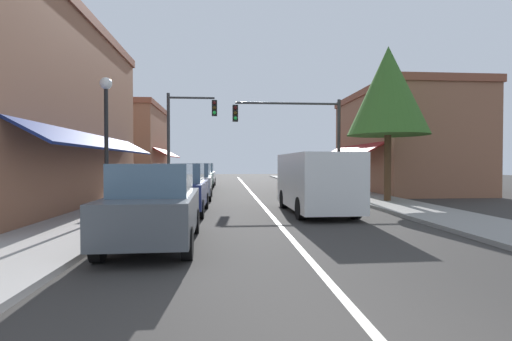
{
  "coord_description": "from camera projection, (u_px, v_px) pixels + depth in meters",
  "views": [
    {
      "loc": [
        -1.55,
        -3.2,
        1.79
      ],
      "look_at": [
        -0.25,
        12.91,
        1.47
      ],
      "focal_mm": 26.65,
      "sensor_mm": 36.0,
      "label": 1
    }
  ],
  "objects": [
    {
      "name": "parked_car_second_left",
      "position": [
        181.0,
        189.0,
        13.4
      ],
      "size": [
        1.8,
        4.11,
        1.77
      ],
      "rotation": [
        0.0,
        0.0,
        -0.01
      ],
      "color": "navy",
      "rests_on": "ground"
    },
    {
      "name": "parked_car_far_left",
      "position": [
        198.0,
        177.0,
        23.91
      ],
      "size": [
        1.83,
        4.12,
        1.77
      ],
      "rotation": [
        0.0,
        0.0,
        0.01
      ],
      "color": "#0F4C33",
      "rests_on": "ground"
    },
    {
      "name": "parked_car_nearest_left",
      "position": [
        155.0,
        205.0,
        8.2
      ],
      "size": [
        1.88,
        4.15,
        1.77
      ],
      "rotation": [
        0.0,
        0.0,
        0.03
      ],
      "color": "#4C5156",
      "rests_on": "ground"
    },
    {
      "name": "traffic_signal_mast_arm",
      "position": [
        300.0,
        128.0,
        21.05
      ],
      "size": [
        6.05,
        0.5,
        5.34
      ],
      "color": "#333333",
      "rests_on": "ground"
    },
    {
      "name": "storefront_left_block",
      "position": [
        18.0,
        110.0,
        14.47
      ],
      "size": [
        6.61,
        14.2,
        7.61
      ],
      "color": "#8E5B42",
      "rests_on": "ground"
    },
    {
      "name": "storefront_right_block",
      "position": [
        403.0,
        141.0,
        23.99
      ],
      "size": [
        6.98,
        10.2,
        6.28
      ],
      "color": "#8E5B42",
      "rests_on": "ground"
    },
    {
      "name": "parked_car_distant_left",
      "position": [
        203.0,
        175.0,
        28.63
      ],
      "size": [
        1.81,
        4.12,
        1.77
      ],
      "rotation": [
        0.0,
        0.0,
        -0.01
      ],
      "color": "silver",
      "rests_on": "ground"
    },
    {
      "name": "lane_center_stripe",
      "position": [
        253.0,
        195.0,
        21.28
      ],
      "size": [
        0.14,
        52.0,
        0.01
      ],
      "primitive_type": "cube",
      "color": "silver",
      "rests_on": "ground"
    },
    {
      "name": "ground_plane",
      "position": [
        253.0,
        195.0,
        21.28
      ],
      "size": [
        80.0,
        80.0,
        0.0
      ],
      "primitive_type": "plane",
      "color": "#33302D"
    },
    {
      "name": "storefront_far_left",
      "position": [
        133.0,
        145.0,
        30.47
      ],
      "size": [
        5.67,
        8.2,
        6.39
      ],
      "color": "#8E5B42",
      "rests_on": "ground"
    },
    {
      "name": "van_in_lane",
      "position": [
        316.0,
        181.0,
        13.55
      ],
      "size": [
        2.08,
        5.22,
        2.12
      ],
      "rotation": [
        0.0,
        0.0,
        0.02
      ],
      "color": "silver",
      "rests_on": "ground"
    },
    {
      "name": "traffic_signal_left_corner",
      "position": [
        184.0,
        128.0,
        21.7
      ],
      "size": [
        2.87,
        0.5,
        5.78
      ],
      "color": "#333333",
      "rests_on": "ground"
    },
    {
      "name": "street_lamp_left_near",
      "position": [
        106.0,
        123.0,
        11.43
      ],
      "size": [
        0.36,
        0.36,
        4.36
      ],
      "color": "black",
      "rests_on": "ground"
    },
    {
      "name": "sidewalk_left",
      "position": [
        153.0,
        194.0,
        20.84
      ],
      "size": [
        2.6,
        56.0,
        0.12
      ],
      "primitive_type": "cube",
      "color": "#A39E99",
      "rests_on": "ground"
    },
    {
      "name": "sidewalk_right",
      "position": [
        349.0,
        193.0,
        21.72
      ],
      "size": [
        2.6,
        56.0,
        0.12
      ],
      "primitive_type": "cube",
      "color": "gray",
      "rests_on": "ground"
    },
    {
      "name": "tree_right_near",
      "position": [
        388.0,
        91.0,
        16.73
      ],
      "size": [
        3.56,
        3.56,
        6.93
      ],
      "color": "#4C331E",
      "rests_on": "ground"
    },
    {
      "name": "parked_car_third_left",
      "position": [
        194.0,
        181.0,
        18.74
      ],
      "size": [
        1.84,
        4.13,
        1.77
      ],
      "rotation": [
        0.0,
        0.0,
        0.02
      ],
      "color": "#B7BABF",
      "rests_on": "ground"
    }
  ]
}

